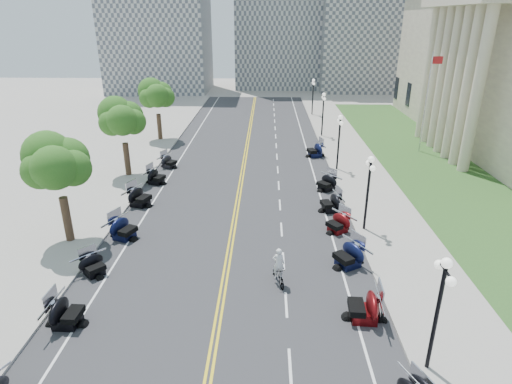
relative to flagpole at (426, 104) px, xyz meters
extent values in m
plane|color=gray|center=(-18.00, -22.00, -5.00)|extent=(160.00, 160.00, 0.00)
cube|color=#333335|center=(-18.00, -12.00, -5.00)|extent=(16.00, 90.00, 0.01)
cube|color=yellow|center=(-18.12, -12.00, -4.99)|extent=(0.12, 90.00, 0.00)
cube|color=yellow|center=(-17.88, -12.00, -4.99)|extent=(0.12, 90.00, 0.00)
cube|color=white|center=(-11.60, -12.00, -4.99)|extent=(0.12, 90.00, 0.00)
cube|color=white|center=(-24.40, -12.00, -4.99)|extent=(0.12, 90.00, 0.00)
cube|color=white|center=(-14.80, -30.00, -4.99)|extent=(0.12, 2.00, 0.00)
cube|color=white|center=(-14.80, -26.00, -4.99)|extent=(0.12, 2.00, 0.00)
cube|color=white|center=(-14.80, -22.00, -4.99)|extent=(0.12, 2.00, 0.00)
cube|color=white|center=(-14.80, -18.00, -4.99)|extent=(0.12, 2.00, 0.00)
cube|color=white|center=(-14.80, -14.00, -4.99)|extent=(0.12, 2.00, 0.00)
cube|color=white|center=(-14.80, -10.00, -4.99)|extent=(0.12, 2.00, 0.00)
cube|color=white|center=(-14.80, -6.00, -4.99)|extent=(0.12, 2.00, 0.00)
cube|color=white|center=(-14.80, -2.00, -4.99)|extent=(0.12, 2.00, 0.00)
cube|color=white|center=(-14.80, 2.00, -4.99)|extent=(0.12, 2.00, 0.00)
cube|color=white|center=(-14.80, 6.00, -4.99)|extent=(0.12, 2.00, 0.00)
cube|color=white|center=(-14.80, 10.00, -4.99)|extent=(0.12, 2.00, 0.00)
cube|color=white|center=(-14.80, 14.00, -4.99)|extent=(0.12, 2.00, 0.00)
cube|color=white|center=(-14.80, 18.00, -4.99)|extent=(0.12, 2.00, 0.00)
cube|color=white|center=(-14.80, 22.00, -4.99)|extent=(0.12, 2.00, 0.00)
cube|color=white|center=(-14.80, 26.00, -4.99)|extent=(0.12, 2.00, 0.00)
cube|color=white|center=(-14.80, 30.00, -4.99)|extent=(0.12, 2.00, 0.00)
cube|color=#9E9991|center=(-7.50, -12.00, -4.92)|extent=(5.00, 90.00, 0.15)
cube|color=#9E9991|center=(-28.50, -12.00, -4.92)|extent=(5.00, 90.00, 0.15)
cube|color=#356023|center=(-0.50, -4.00, -4.95)|extent=(9.00, 60.00, 0.10)
cube|color=gray|center=(-36.00, 40.00, 8.00)|extent=(18.00, 14.00, 26.00)
cube|color=gray|center=(-14.00, 46.00, 10.00)|extent=(16.00, 12.00, 30.00)
cube|color=gray|center=(4.00, 43.00, 6.00)|extent=(20.00, 14.00, 22.00)
imported|color=#A51414|center=(-15.16, -24.21, -4.46)|extent=(1.01, 1.88, 1.09)
imported|color=white|center=(-15.16, -24.21, -3.04)|extent=(0.64, 0.42, 1.74)
camera|label=1|loc=(-15.82, -43.23, 7.94)|focal=30.00mm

